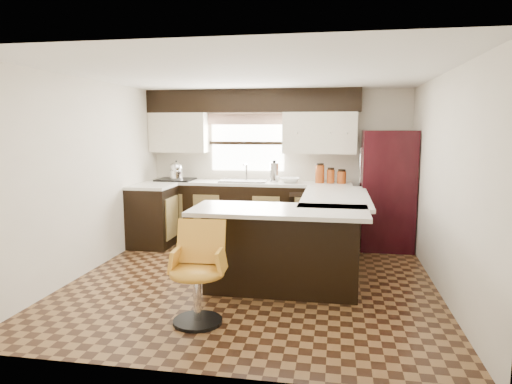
% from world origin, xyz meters
% --- Properties ---
extents(floor, '(4.40, 4.40, 0.00)m').
position_xyz_m(floor, '(0.00, 0.00, 0.00)').
color(floor, '#49301A').
rests_on(floor, ground).
extents(ceiling, '(4.40, 4.40, 0.00)m').
position_xyz_m(ceiling, '(0.00, 0.00, 2.40)').
color(ceiling, silver).
rests_on(ceiling, wall_back).
extents(wall_back, '(4.40, 0.00, 4.40)m').
position_xyz_m(wall_back, '(0.00, 2.20, 1.20)').
color(wall_back, beige).
rests_on(wall_back, floor).
extents(wall_front, '(4.40, 0.00, 4.40)m').
position_xyz_m(wall_front, '(0.00, -2.20, 1.20)').
color(wall_front, beige).
rests_on(wall_front, floor).
extents(wall_left, '(0.00, 4.40, 4.40)m').
position_xyz_m(wall_left, '(-2.10, 0.00, 1.20)').
color(wall_left, beige).
rests_on(wall_left, floor).
extents(wall_right, '(0.00, 4.40, 4.40)m').
position_xyz_m(wall_right, '(2.10, 0.00, 1.20)').
color(wall_right, beige).
rests_on(wall_right, floor).
extents(base_cab_back, '(3.30, 0.60, 0.90)m').
position_xyz_m(base_cab_back, '(-0.45, 1.90, 0.45)').
color(base_cab_back, black).
rests_on(base_cab_back, floor).
extents(base_cab_left, '(0.60, 0.70, 0.90)m').
position_xyz_m(base_cab_left, '(-1.80, 1.25, 0.45)').
color(base_cab_left, black).
rests_on(base_cab_left, floor).
extents(counter_back, '(3.30, 0.60, 0.04)m').
position_xyz_m(counter_back, '(-0.45, 1.90, 0.92)').
color(counter_back, silver).
rests_on(counter_back, base_cab_back).
extents(counter_left, '(0.60, 0.70, 0.04)m').
position_xyz_m(counter_left, '(-1.80, 1.25, 0.92)').
color(counter_left, silver).
rests_on(counter_left, base_cab_left).
extents(soffit, '(3.40, 0.35, 0.36)m').
position_xyz_m(soffit, '(-0.40, 2.03, 2.22)').
color(soffit, black).
rests_on(soffit, wall_back).
extents(upper_cab_left, '(0.94, 0.35, 0.64)m').
position_xyz_m(upper_cab_left, '(-1.62, 2.03, 1.72)').
color(upper_cab_left, beige).
rests_on(upper_cab_left, wall_back).
extents(upper_cab_right, '(1.14, 0.35, 0.64)m').
position_xyz_m(upper_cab_right, '(0.68, 2.03, 1.72)').
color(upper_cab_right, beige).
rests_on(upper_cab_right, wall_back).
extents(window_pane, '(1.20, 0.02, 0.90)m').
position_xyz_m(window_pane, '(-0.50, 2.18, 1.55)').
color(window_pane, white).
rests_on(window_pane, wall_back).
extents(valance, '(1.30, 0.06, 0.18)m').
position_xyz_m(valance, '(-0.50, 2.14, 1.94)').
color(valance, '#D19B93').
rests_on(valance, wall_back).
extents(sink, '(0.75, 0.45, 0.03)m').
position_xyz_m(sink, '(-0.50, 1.88, 0.96)').
color(sink, '#B2B2B7').
rests_on(sink, counter_back).
extents(dishwasher, '(0.58, 0.03, 0.78)m').
position_xyz_m(dishwasher, '(0.55, 1.61, 0.43)').
color(dishwasher, black).
rests_on(dishwasher, floor).
extents(cooktop, '(0.58, 0.50, 0.02)m').
position_xyz_m(cooktop, '(-1.65, 1.88, 0.96)').
color(cooktop, black).
rests_on(cooktop, counter_back).
extents(peninsula_long, '(0.60, 1.95, 0.90)m').
position_xyz_m(peninsula_long, '(0.90, 0.62, 0.45)').
color(peninsula_long, black).
rests_on(peninsula_long, floor).
extents(peninsula_return, '(1.65, 0.60, 0.90)m').
position_xyz_m(peninsula_return, '(0.38, -0.35, 0.45)').
color(peninsula_return, black).
rests_on(peninsula_return, floor).
extents(counter_pen_long, '(0.84, 1.95, 0.04)m').
position_xyz_m(counter_pen_long, '(0.95, 0.62, 0.92)').
color(counter_pen_long, silver).
rests_on(counter_pen_long, peninsula_long).
extents(counter_pen_return, '(1.89, 0.84, 0.04)m').
position_xyz_m(counter_pen_return, '(0.35, -0.44, 0.92)').
color(counter_pen_return, silver).
rests_on(counter_pen_return, peninsula_return).
extents(refrigerator, '(0.76, 0.73, 1.76)m').
position_xyz_m(refrigerator, '(1.70, 1.75, 0.88)').
color(refrigerator, black).
rests_on(refrigerator, floor).
extents(bar_chair, '(0.53, 0.53, 0.94)m').
position_xyz_m(bar_chair, '(-0.29, -1.34, 0.47)').
color(bar_chair, gold).
rests_on(bar_chair, floor).
extents(kettle, '(0.22, 0.22, 0.30)m').
position_xyz_m(kettle, '(-1.63, 1.88, 1.12)').
color(kettle, silver).
rests_on(kettle, cooktop).
extents(percolator, '(0.14, 0.14, 0.31)m').
position_xyz_m(percolator, '(-0.02, 1.90, 1.10)').
color(percolator, silver).
rests_on(percolator, counter_back).
extents(mixing_bowl, '(0.35, 0.35, 0.08)m').
position_xyz_m(mixing_bowl, '(0.23, 1.90, 0.98)').
color(mixing_bowl, white).
rests_on(mixing_bowl, counter_back).
extents(canister_large, '(0.14, 0.14, 0.28)m').
position_xyz_m(canister_large, '(0.70, 1.92, 1.08)').
color(canister_large, '#903D14').
rests_on(canister_large, counter_back).
extents(canister_med, '(0.12, 0.12, 0.21)m').
position_xyz_m(canister_med, '(0.87, 1.92, 1.05)').
color(canister_med, '#903D14').
rests_on(canister_med, counter_back).
extents(canister_small, '(0.14, 0.14, 0.19)m').
position_xyz_m(canister_small, '(1.03, 1.92, 1.04)').
color(canister_small, '#903D14').
rests_on(canister_small, counter_back).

